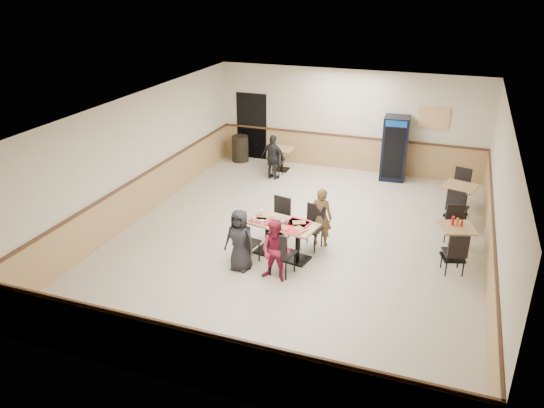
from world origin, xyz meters
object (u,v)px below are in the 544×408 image
at_px(diner_woman_right, 276,251).
at_px(diner_man_opposite, 321,217).
at_px(diner_woman_left, 240,240).
at_px(trash_bin, 240,149).
at_px(side_table_far, 458,196).
at_px(side_table_near, 455,238).
at_px(main_table, 282,234).
at_px(lone_diner, 273,157).
at_px(back_table, 282,156).
at_px(pepsi_cooler, 395,148).

xyz_separation_m(diner_woman_right, diner_man_opposite, (0.44, 1.72, 0.03)).
relative_size(diner_woman_left, trash_bin, 1.58).
height_order(diner_woman_right, side_table_far, diner_woman_right).
bearing_deg(side_table_near, main_table, -161.92).
relative_size(lone_diner, trash_bin, 1.59).
relative_size(diner_woman_right, side_table_near, 1.46).
bearing_deg(side_table_near, lone_diner, 148.45).
bearing_deg(lone_diner, side_table_near, 160.28).
xyz_separation_m(side_table_far, back_table, (-5.12, 1.68, -0.07)).
xyz_separation_m(diner_woman_right, pepsi_cooler, (1.35, 6.38, 0.29)).
relative_size(main_table, side_table_far, 1.71).
distance_m(diner_woman_right, diner_man_opposite, 1.77).
bearing_deg(main_table, diner_man_opposite, 62.10).
bearing_deg(diner_man_opposite, pepsi_cooler, -96.65).
height_order(lone_diner, side_table_near, lone_diner).
bearing_deg(diner_woman_left, main_table, 54.22).
bearing_deg(diner_woman_left, side_table_far, 48.94).
bearing_deg(side_table_far, side_table_near, -89.42).
bearing_deg(main_table, side_table_far, 55.71).
xyz_separation_m(back_table, trash_bin, (-1.51, 0.35, -0.05)).
xyz_separation_m(main_table, diner_woman_left, (-0.63, -0.78, 0.13)).
bearing_deg(main_table, pepsi_cooler, 85.09).
height_order(main_table, pepsi_cooler, pepsi_cooler).
xyz_separation_m(main_table, trash_bin, (-3.23, 5.40, -0.11)).
distance_m(diner_woman_right, back_table, 6.29).
bearing_deg(main_table, side_table_near, 28.98).
bearing_deg(side_table_far, diner_woman_left, -134.09).
height_order(diner_woman_left, side_table_near, diner_woman_left).
distance_m(main_table, pepsi_cooler, 5.67).
relative_size(main_table, pepsi_cooler, 0.85).
distance_m(diner_woman_left, pepsi_cooler, 6.60).
height_order(diner_woman_left, trash_bin, diner_woman_left).
height_order(side_table_far, trash_bin, trash_bin).
bearing_deg(side_table_near, pepsi_cooler, 113.47).
xyz_separation_m(diner_woman_left, back_table, (-1.09, 5.83, -0.19)).
relative_size(diner_woman_right, trash_bin, 1.54).
xyz_separation_m(diner_woman_right, side_table_near, (3.23, 2.06, -0.14)).
relative_size(side_table_near, trash_bin, 1.06).
distance_m(diner_woman_right, pepsi_cooler, 6.53).
distance_m(main_table, trash_bin, 6.30).
bearing_deg(lone_diner, diner_woman_right, 121.96).
distance_m(side_table_far, pepsi_cooler, 2.81).
relative_size(diner_woman_left, diner_man_opposite, 0.97).
height_order(diner_woman_left, pepsi_cooler, pepsi_cooler).
relative_size(main_table, trash_bin, 1.91).
bearing_deg(back_table, lone_diner, -90.00).
height_order(diner_man_opposite, pepsi_cooler, pepsi_cooler).
xyz_separation_m(diner_woman_left, lone_diner, (-1.09, 5.05, 0.01)).
bearing_deg(trash_bin, pepsi_cooler, 0.51).
height_order(diner_man_opposite, back_table, diner_man_opposite).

